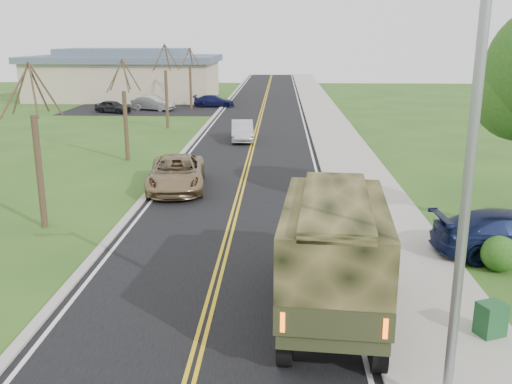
# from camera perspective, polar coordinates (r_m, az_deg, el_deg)

# --- Properties ---
(road) EXTENTS (8.00, 120.00, 0.01)m
(road) POSITION_cam_1_polar(r_m,az_deg,el_deg) (50.47, 0.40, 7.39)
(road) COLOR black
(road) RESTS_ON ground
(curb_right) EXTENTS (0.30, 120.00, 0.12)m
(curb_right) POSITION_cam_1_polar(r_m,az_deg,el_deg) (50.49, 5.16, 7.40)
(curb_right) COLOR #9E998E
(curb_right) RESTS_ON ground
(sidewalk_right) EXTENTS (3.20, 120.00, 0.10)m
(sidewalk_right) POSITION_cam_1_polar(r_m,az_deg,el_deg) (50.60, 7.15, 7.35)
(sidewalk_right) COLOR #9E998E
(sidewalk_right) RESTS_ON ground
(curb_left) EXTENTS (0.30, 120.00, 0.10)m
(curb_left) POSITION_cam_1_polar(r_m,az_deg,el_deg) (50.79, -4.32, 7.45)
(curb_left) COLOR #9E998E
(curb_left) RESTS_ON ground
(street_light) EXTENTS (1.65, 0.22, 8.00)m
(street_light) POSITION_cam_1_polar(r_m,az_deg,el_deg) (10.26, 19.86, 0.43)
(street_light) COLOR gray
(street_light) RESTS_ON ground
(bare_tree_a) EXTENTS (1.93, 2.26, 6.08)m
(bare_tree_a) POSITION_cam_1_polar(r_m,az_deg,el_deg) (22.25, -20.97, 3.16)
(bare_tree_a) COLOR #38281C
(bare_tree_a) RESTS_ON ground
(bare_tree_b) EXTENTS (1.83, 2.14, 5.73)m
(bare_tree_b) POSITION_cam_1_polar(r_m,az_deg,el_deg) (33.46, -12.93, 7.27)
(bare_tree_b) COLOR #38281C
(bare_tree_b) RESTS_ON ground
(bare_tree_c) EXTENTS (2.04, 2.39, 6.42)m
(bare_tree_c) POSITION_cam_1_polar(r_m,az_deg,el_deg) (45.04, -8.95, 9.81)
(bare_tree_c) COLOR #38281C
(bare_tree_c) RESTS_ON ground
(bare_tree_d) EXTENTS (1.88, 2.20, 5.91)m
(bare_tree_d) POSITION_cam_1_polar(r_m,az_deg,el_deg) (56.83, -6.56, 10.76)
(bare_tree_d) COLOR #38281C
(bare_tree_d) RESTS_ON ground
(commercial_building) EXTENTS (25.50, 21.50, 5.65)m
(commercial_building) POSITION_cam_1_polar(r_m,az_deg,el_deg) (68.43, -12.85, 11.34)
(commercial_building) COLOR tan
(commercial_building) RESTS_ON ground
(military_truck) EXTENTS (2.87, 6.87, 3.34)m
(military_truck) POSITION_cam_1_polar(r_m,az_deg,el_deg) (14.19, 7.78, -5.45)
(military_truck) COLOR black
(military_truck) RESTS_ON ground
(suv_champagne) EXTENTS (3.16, 5.76, 1.53)m
(suv_champagne) POSITION_cam_1_polar(r_m,az_deg,el_deg) (26.79, -7.95, 1.87)
(suv_champagne) COLOR #8B724E
(suv_champagne) RESTS_ON ground
(sedan_silver) EXTENTS (1.79, 4.27, 1.37)m
(sedan_silver) POSITION_cam_1_polar(r_m,az_deg,el_deg) (39.26, -1.38, 6.14)
(sedan_silver) COLOR silver
(sedan_silver) RESTS_ON ground
(pickup_navy) EXTENTS (5.21, 2.43, 1.47)m
(pickup_navy) POSITION_cam_1_polar(r_m,az_deg,el_deg) (20.22, 24.25, -3.89)
(pickup_navy) COLOR #0E1635
(pickup_navy) RESTS_ON ground
(utility_box_near) EXTENTS (0.75, 0.70, 0.80)m
(utility_box_near) POSITION_cam_1_polar(r_m,az_deg,el_deg) (14.76, 22.43, -11.66)
(utility_box_near) COLOR #1B4D27
(utility_box_near) RESTS_ON sidewalk_right
(lot_car_dark) EXTENTS (3.76, 2.57, 1.19)m
(lot_car_dark) POSITION_cam_1_polar(r_m,az_deg,el_deg) (55.60, -14.13, 8.28)
(lot_car_dark) COLOR black
(lot_car_dark) RESTS_ON ground
(lot_car_silver) EXTENTS (4.53, 2.85, 1.41)m
(lot_car_silver) POSITION_cam_1_polar(r_m,az_deg,el_deg) (56.78, -10.26, 8.74)
(lot_car_silver) COLOR #A4A4A8
(lot_car_silver) RESTS_ON ground
(lot_car_navy) EXTENTS (4.17, 1.75, 1.20)m
(lot_car_navy) POSITION_cam_1_polar(r_m,az_deg,el_deg) (58.89, -4.23, 9.06)
(lot_car_navy) COLOR #10133C
(lot_car_navy) RESTS_ON ground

